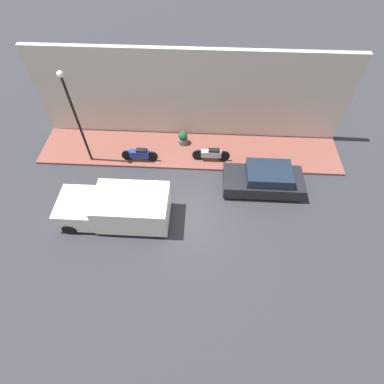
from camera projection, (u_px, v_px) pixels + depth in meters
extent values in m
plane|color=#2D2D33|center=(184.00, 217.00, 14.22)|extent=(60.00, 60.00, 0.00)
cube|color=brown|center=(189.00, 151.00, 16.93)|extent=(2.84, 16.63, 0.13)
cube|color=beige|center=(191.00, 96.00, 15.94)|extent=(0.30, 16.63, 5.12)
cube|color=black|center=(263.00, 182.00, 14.90)|extent=(1.76, 3.93, 0.67)
cube|color=#192333|center=(269.00, 174.00, 14.41)|extent=(1.55, 2.16, 0.55)
cylinder|color=black|center=(233.00, 195.00, 14.62)|extent=(0.20, 0.68, 0.68)
cylinder|color=black|center=(232.00, 172.00, 15.56)|extent=(0.20, 0.68, 0.68)
cylinder|color=black|center=(294.00, 197.00, 14.53)|extent=(0.20, 0.68, 0.68)
cylinder|color=black|center=(289.00, 174.00, 15.46)|extent=(0.20, 0.68, 0.68)
cube|color=silver|center=(133.00, 208.00, 13.42)|extent=(2.02, 3.24, 1.50)
cube|color=silver|center=(79.00, 208.00, 13.68)|extent=(1.92, 1.75, 1.05)
cube|color=#192333|center=(72.00, 204.00, 13.45)|extent=(1.72, 0.96, 0.42)
cylinder|color=black|center=(70.00, 229.00, 13.43)|extent=(0.22, 0.67, 0.67)
cylinder|color=black|center=(81.00, 197.00, 14.52)|extent=(0.22, 0.67, 0.67)
cylinder|color=black|center=(154.00, 232.00, 13.31)|extent=(0.22, 0.67, 0.67)
cylinder|color=black|center=(159.00, 201.00, 14.40)|extent=(0.22, 0.67, 0.67)
cube|color=#B7B7BF|center=(211.00, 154.00, 16.02)|extent=(0.30, 1.07, 0.37)
cube|color=black|center=(214.00, 150.00, 15.82)|extent=(0.27, 0.59, 0.12)
cylinder|color=black|center=(198.00, 155.00, 16.15)|extent=(0.10, 0.67, 0.67)
cylinder|color=black|center=(224.00, 156.00, 16.10)|extent=(0.10, 0.67, 0.67)
cube|color=navy|center=(139.00, 154.00, 16.00)|extent=(0.30, 1.04, 0.40)
cube|color=black|center=(141.00, 150.00, 15.79)|extent=(0.27, 0.57, 0.12)
cylinder|color=black|center=(128.00, 155.00, 16.15)|extent=(0.10, 0.64, 0.64)
cylinder|color=black|center=(152.00, 156.00, 16.10)|extent=(0.10, 0.64, 0.64)
cylinder|color=black|center=(78.00, 123.00, 14.48)|extent=(0.12, 0.12, 4.94)
sphere|color=silver|center=(60.00, 74.00, 12.47)|extent=(0.29, 0.29, 0.29)
cylinder|color=slate|center=(183.00, 141.00, 17.10)|extent=(0.55, 0.55, 0.33)
sphere|color=#195123|center=(183.00, 136.00, 16.81)|extent=(0.50, 0.50, 0.50)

